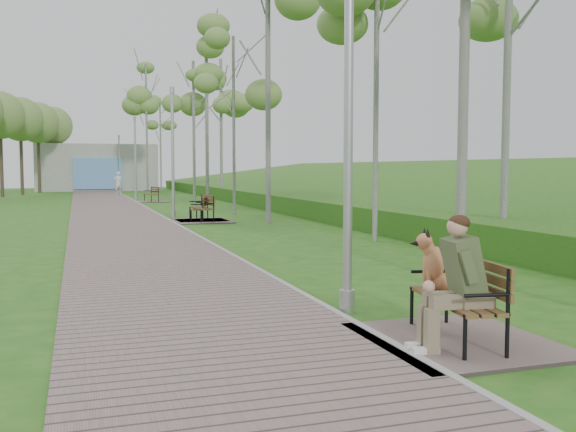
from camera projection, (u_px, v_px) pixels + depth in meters
name	position (u px, v px, depth m)	size (l,w,h in m)	color
ground	(339.00, 316.00, 8.39)	(120.00, 120.00, 0.00)	#235D16
walkway	(113.00, 212.00, 28.20)	(3.50, 67.00, 0.04)	#75635E
kerb	(153.00, 211.00, 28.75)	(0.10, 67.00, 0.05)	#999993
embankment	(407.00, 208.00, 31.09)	(14.00, 70.00, 1.60)	#4B7E28
building_north	(97.00, 168.00, 56.04)	(10.00, 5.20, 4.00)	#9E9E99
bench_main	(453.00, 302.00, 7.02)	(1.92, 2.14, 1.68)	#75635E
bench_second	(200.00, 215.00, 23.67)	(1.81, 2.01, 1.11)	#75635E
bench_third	(202.00, 216.00, 23.24)	(1.97, 2.19, 1.21)	#75635E
bench_far	(151.00, 199.00, 36.90)	(1.78, 1.97, 1.09)	#75635E
lamp_post_near	(348.00, 126.00, 8.43)	(0.21, 0.21, 5.32)	#A3A6AB
lamp_post_second	(173.00, 157.00, 24.88)	(0.20, 0.20, 5.07)	#A3A6AB
lamp_post_third	(135.00, 161.00, 39.12)	(0.20, 0.20, 5.09)	#A3A6AB
lamp_post_far	(119.00, 165.00, 53.06)	(0.18, 0.18, 4.69)	#A3A6AB
pedestrian_near	(118.00, 183.00, 47.26)	(0.62, 0.41, 1.71)	silver
birch_mid_a	(268.00, 0.00, 22.16)	(2.61, 2.61, 9.87)	silver
birch_mid_c	(233.00, 69.00, 26.35)	(2.22, 2.22, 7.64)	silver
birch_far_a	(206.00, 61.00, 33.81)	(2.69, 2.69, 9.66)	silver
birch_far_b	(193.00, 88.00, 34.16)	(2.62, 2.62, 7.93)	silver
birch_far_c	(221.00, 85.00, 39.48)	(2.55, 2.55, 9.00)	silver
birch_distant_a	(146.00, 88.00, 46.91)	(2.78, 2.78, 9.94)	silver
birch_distant_b	(160.00, 115.00, 53.89)	(2.48, 2.48, 8.18)	silver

